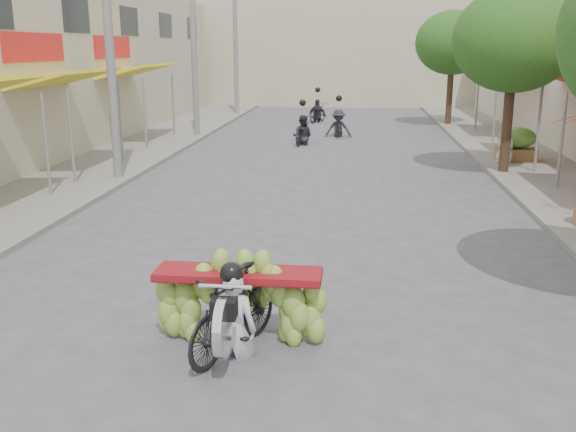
# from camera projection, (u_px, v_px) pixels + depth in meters

# --- Properties ---
(sidewalk_left) EXTENTS (4.00, 60.00, 0.12)m
(sidewalk_left) POSITION_uv_depth(u_px,v_px,m) (104.00, 160.00, 20.83)
(sidewalk_left) COLOR gray
(sidewalk_left) RESTS_ON ground
(sidewalk_right) EXTENTS (4.00, 60.00, 0.12)m
(sidewalk_right) POSITION_uv_depth(u_px,v_px,m) (550.00, 168.00, 19.40)
(sidewalk_right) COLOR gray
(sidewalk_right) RESTS_ON ground
(far_building) EXTENTS (20.00, 6.00, 7.00)m
(far_building) POSITION_uv_depth(u_px,v_px,m) (341.00, 49.00, 41.35)
(far_building) COLOR #B5AE8F
(far_building) RESTS_ON ground
(utility_pole_mid) EXTENTS (0.60, 0.24, 8.00)m
(utility_pole_mid) POSITION_uv_depth(u_px,v_px,m) (108.00, 30.00, 16.77)
(utility_pole_mid) COLOR slate
(utility_pole_mid) RESTS_ON ground
(utility_pole_far) EXTENTS (0.60, 0.24, 8.00)m
(utility_pole_far) POSITION_uv_depth(u_px,v_px,m) (194.00, 36.00, 25.43)
(utility_pole_far) COLOR slate
(utility_pole_far) RESTS_ON ground
(utility_pole_back) EXTENTS (0.60, 0.24, 8.00)m
(utility_pole_back) POSITION_uv_depth(u_px,v_px,m) (235.00, 39.00, 34.08)
(utility_pole_back) COLOR slate
(utility_pole_back) RESTS_ON ground
(street_tree_mid) EXTENTS (3.40, 3.40, 5.25)m
(street_tree_mid) POSITION_uv_depth(u_px,v_px,m) (514.00, 40.00, 17.65)
(street_tree_mid) COLOR #3A2719
(street_tree_mid) RESTS_ON ground
(street_tree_far) EXTENTS (3.40, 3.40, 5.25)m
(street_tree_far) POSITION_uv_depth(u_px,v_px,m) (453.00, 43.00, 29.19)
(street_tree_far) COLOR #3A2719
(street_tree_far) RESTS_ON ground
(produce_crate_far) EXTENTS (1.20, 0.88, 1.16)m
(produce_crate_far) POSITION_uv_depth(u_px,v_px,m) (517.00, 141.00, 20.28)
(produce_crate_far) COLOR brown
(produce_crate_far) RESTS_ON ground
(banana_motorbike) EXTENTS (2.20, 1.92, 1.96)m
(banana_motorbike) POSITION_uv_depth(u_px,v_px,m) (236.00, 297.00, 7.77)
(banana_motorbike) COLOR black
(banana_motorbike) RESTS_ON ground
(pedestrian) EXTENTS (0.95, 0.84, 1.65)m
(pedestrian) POSITION_uv_depth(u_px,v_px,m) (507.00, 136.00, 19.82)
(pedestrian) COLOR silver
(pedestrian) RESTS_ON ground
(bg_motorbike_a) EXTENTS (0.88, 1.64, 1.95)m
(bg_motorbike_a) POSITION_uv_depth(u_px,v_px,m) (302.00, 125.00, 24.27)
(bg_motorbike_a) COLOR black
(bg_motorbike_a) RESTS_ON ground
(bg_motorbike_b) EXTENTS (1.08, 1.52, 1.95)m
(bg_motorbike_b) POSITION_uv_depth(u_px,v_px,m) (339.00, 116.00, 26.30)
(bg_motorbike_b) COLOR black
(bg_motorbike_b) RESTS_ON ground
(bg_motorbike_c) EXTENTS (1.14, 1.78, 1.95)m
(bg_motorbike_c) POSITION_uv_depth(u_px,v_px,m) (318.00, 106.00, 31.55)
(bg_motorbike_c) COLOR black
(bg_motorbike_c) RESTS_ON ground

